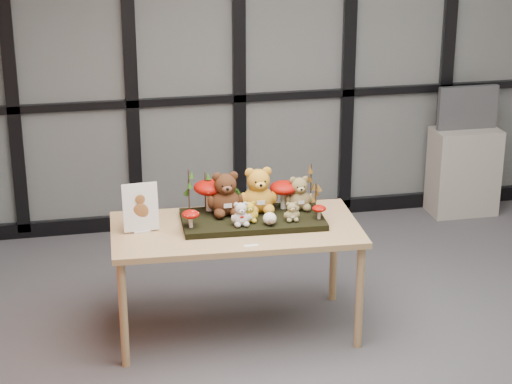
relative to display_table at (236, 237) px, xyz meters
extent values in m
plane|color=#4D4D52|center=(0.83, -0.61, -0.65)|extent=(5.00, 5.00, 0.00)
plane|color=#BBB9B0|center=(0.83, 1.89, 0.75)|extent=(5.00, 0.00, 5.00)
cube|color=#2D383F|center=(0.83, 1.86, 0.75)|extent=(4.90, 0.02, 2.70)
cube|color=black|center=(0.83, 1.86, -0.59)|extent=(4.90, 0.06, 0.12)
cube|color=black|center=(0.83, 1.86, 0.40)|extent=(4.90, 0.06, 0.06)
cube|color=black|center=(-1.37, 1.86, 0.75)|extent=(0.10, 0.06, 2.70)
cube|color=black|center=(-0.47, 1.86, 0.75)|extent=(0.10, 0.06, 2.70)
cube|color=black|center=(0.38, 1.86, 0.75)|extent=(0.10, 0.06, 2.70)
cube|color=black|center=(1.28, 1.86, 0.75)|extent=(0.10, 0.06, 2.70)
cube|color=black|center=(2.13, 1.86, 0.75)|extent=(0.10, 0.06, 2.70)
cube|color=tan|center=(0.00, 0.00, 0.05)|extent=(1.56, 0.83, 0.04)
cylinder|color=tan|center=(-0.73, -0.30, -0.31)|extent=(0.05, 0.05, 0.68)
cylinder|color=tan|center=(-0.70, 0.36, -0.31)|extent=(0.05, 0.05, 0.68)
cylinder|color=tan|center=(0.70, -0.36, -0.31)|extent=(0.05, 0.05, 0.68)
cylinder|color=tan|center=(0.73, 0.30, -0.31)|extent=(0.05, 0.05, 0.68)
cube|color=black|center=(0.12, 0.05, 0.09)|extent=(0.90, 0.48, 0.04)
cube|color=silver|center=(-0.58, 0.05, 0.07)|extent=(0.10, 0.07, 0.01)
cube|color=white|center=(-0.58, 0.05, 0.22)|extent=(0.22, 0.06, 0.30)
ellipsoid|color=brown|center=(-0.58, 0.04, 0.20)|extent=(0.10, 0.01, 0.11)
ellipsoid|color=brown|center=(-0.58, 0.04, 0.28)|extent=(0.06, 0.01, 0.06)
cube|color=white|center=(0.03, -0.31, 0.07)|extent=(0.09, 0.03, 0.00)
cube|color=#A49D92|center=(2.26, 1.66, -0.28)|extent=(0.55, 0.32, 0.73)
cube|color=#4C4E53|center=(2.26, 1.68, 0.27)|extent=(0.51, 0.05, 0.36)
cube|color=black|center=(2.26, 1.66, 0.27)|extent=(0.45, 0.00, 0.30)
camera|label=1|loc=(-0.96, -5.20, 2.23)|focal=65.00mm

